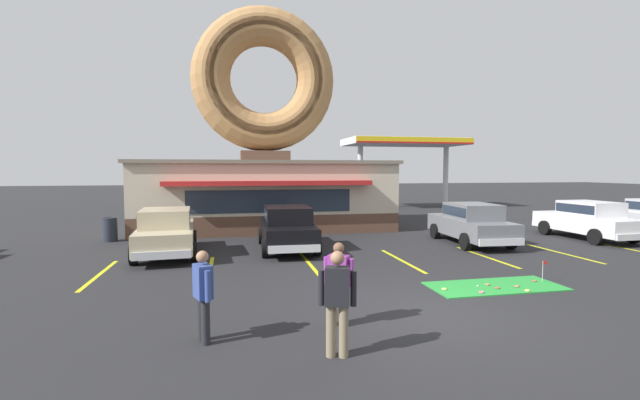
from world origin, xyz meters
name	(u,v)px	position (x,y,z in m)	size (l,w,h in m)	color
ground_plane	(432,315)	(0.00, 0.00, 0.00)	(160.00, 160.00, 0.00)	#232326
donut_shop_building	(265,154)	(-2.23, 13.94, 3.74)	(12.30, 6.75, 10.96)	brown
putting_mat	(495,286)	(2.51, 1.61, 0.01)	(3.32, 1.41, 0.03)	green
mini_donut_near_left	(517,286)	(2.96, 1.40, 0.05)	(0.13, 0.13, 0.04)	#A5724C
mini_donut_near_right	(534,281)	(3.74, 1.75, 0.05)	(0.13, 0.13, 0.04)	brown
mini_donut_mid_left	(527,291)	(2.96, 1.01, 0.05)	(0.13, 0.13, 0.04)	#E5C666
mini_donut_mid_centre	(444,289)	(1.09, 1.54, 0.05)	(0.13, 0.13, 0.04)	#E5C666
mini_donut_mid_right	(487,284)	(2.34, 1.69, 0.05)	(0.13, 0.13, 0.04)	#A5724C
mini_donut_far_left	(481,292)	(1.82, 1.12, 0.05)	(0.13, 0.13, 0.04)	#D8667F
mini_donut_far_centre	(497,288)	(2.40, 1.36, 0.05)	(0.13, 0.13, 0.04)	brown
golf_ball	(478,286)	(2.02, 1.61, 0.05)	(0.04, 0.04, 0.04)	white
putting_flag_pin	(544,266)	(3.96, 1.68, 0.44)	(0.13, 0.01, 0.55)	silver
car_grey	(471,222)	(5.37, 7.44, 0.87)	(2.20, 4.66, 1.60)	slate
car_black	(287,226)	(-1.92, 7.67, 0.87)	(2.07, 4.60, 1.60)	black
car_champagne	(166,230)	(-6.11, 7.47, 0.87)	(2.23, 4.67, 1.60)	#BCAD89
car_white	(588,218)	(10.82, 7.46, 0.87)	(1.99, 4.57, 1.60)	silver
pedestrian_blue_sweater_man	(337,299)	(-2.34, -1.47, 0.93)	(0.58, 0.34, 1.67)	#7F7056
pedestrian_hooded_kid	(339,280)	(-1.99, -0.16, 0.86)	(0.51, 0.41, 1.57)	#7F7056
pedestrian_leather_jacket_man	(203,292)	(-4.42, -0.47, 0.86)	(0.36, 0.56, 1.57)	#232328
trash_bin	(110,229)	(-8.79, 10.97, 0.50)	(0.57, 0.57, 0.97)	#232833
gas_station_canopy	(404,145)	(9.12, 23.05, 4.86)	(9.00, 4.46, 5.30)	silver
parking_stripe_far_left	(99,274)	(-7.56, 5.00, 0.00)	(0.12, 3.60, 0.01)	yellow
parking_stripe_left	(210,269)	(-4.56, 5.00, 0.00)	(0.12, 3.60, 0.01)	yellow
parking_stripe_mid_left	(310,265)	(-1.56, 5.00, 0.00)	(0.12, 3.60, 0.01)	yellow
parking_stripe_centre	(402,261)	(1.44, 5.00, 0.00)	(0.12, 3.60, 0.01)	yellow
parking_stripe_mid_right	(485,257)	(4.44, 5.00, 0.00)	(0.12, 3.60, 0.01)	yellow
parking_stripe_right	(562,253)	(7.44, 5.00, 0.00)	(0.12, 3.60, 0.01)	yellow
parking_stripe_far_right	(633,250)	(10.44, 5.00, 0.00)	(0.12, 3.60, 0.01)	yellow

